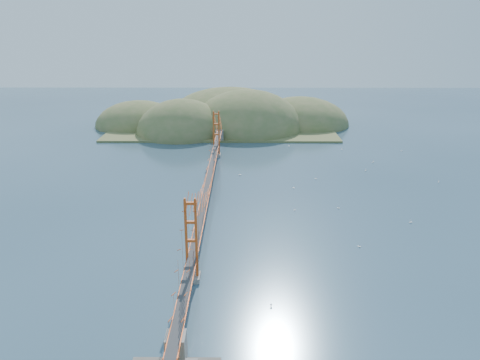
{
  "coord_description": "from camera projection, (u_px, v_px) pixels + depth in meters",
  "views": [
    {
      "loc": [
        6.66,
        -84.84,
        32.83
      ],
      "look_at": [
        6.13,
        0.0,
        3.9
      ],
      "focal_mm": 35.0,
      "sensor_mm": 36.0,
      "label": 1
    }
  ],
  "objects": [
    {
      "name": "sailboat_15",
      "position": [
        342.0,
        149.0,
        125.57
      ],
      "size": [
        0.46,
        0.52,
        0.58
      ],
      "color": "white",
      "rests_on": "ground"
    },
    {
      "name": "sailboat_17",
      "position": [
        401.0,
        151.0,
        124.08
      ],
      "size": [
        0.5,
        0.43,
        0.58
      ],
      "color": "white",
      "rests_on": "ground"
    },
    {
      "name": "sailboat_8",
      "position": [
        373.0,
        162.0,
        114.35
      ],
      "size": [
        0.69,
        0.69,
        0.72
      ],
      "color": "white",
      "rests_on": "ground"
    },
    {
      "name": "ground",
      "position": [
        209.0,
        199.0,
        90.94
      ],
      "size": [
        320.0,
        320.0,
        0.0
      ],
      "primitive_type": "plane",
      "color": "#2E495D",
      "rests_on": "ground"
    },
    {
      "name": "sailboat_16",
      "position": [
        294.0,
        187.0,
        96.78
      ],
      "size": [
        0.53,
        0.53,
        0.56
      ],
      "color": "white",
      "rests_on": "ground"
    },
    {
      "name": "far_headlands",
      "position": [
        230.0,
        125.0,
        155.77
      ],
      "size": [
        84.0,
        58.0,
        25.0
      ],
      "color": "olive",
      "rests_on": "ground"
    },
    {
      "name": "sailboat_6",
      "position": [
        359.0,
        246.0,
        71.6
      ],
      "size": [
        0.55,
        0.55,
        0.59
      ],
      "color": "white",
      "rests_on": "ground"
    },
    {
      "name": "sailboat_10",
      "position": [
        271.0,
        306.0,
        56.58
      ],
      "size": [
        0.41,
        0.49,
        0.57
      ],
      "color": "white",
      "rests_on": "ground"
    },
    {
      "name": "sailboat_4",
      "position": [
        366.0,
        170.0,
        107.94
      ],
      "size": [
        0.57,
        0.57,
        0.6
      ],
      "color": "white",
      "rests_on": "ground"
    },
    {
      "name": "sailboat_2",
      "position": [
        338.0,
        208.0,
        86.33
      ],
      "size": [
        0.54,
        0.54,
        0.57
      ],
      "color": "white",
      "rests_on": "ground"
    },
    {
      "name": "sailboat_9",
      "position": [
        439.0,
        182.0,
        100.25
      ],
      "size": [
        0.52,
        0.55,
        0.61
      ],
      "color": "white",
      "rests_on": "ground"
    },
    {
      "name": "sailboat_13",
      "position": [
        411.0,
        222.0,
        80.19
      ],
      "size": [
        0.63,
        0.63,
        0.7
      ],
      "color": "white",
      "rests_on": "ground"
    },
    {
      "name": "sailboat_14",
      "position": [
        295.0,
        210.0,
        85.36
      ],
      "size": [
        0.54,
        0.54,
        0.57
      ],
      "color": "white",
      "rests_on": "ground"
    },
    {
      "name": "bridge",
      "position": [
        208.0,
        164.0,
        88.85
      ],
      "size": [
        2.2,
        94.4,
        12.0
      ],
      "color": "gray",
      "rests_on": "ground"
    },
    {
      "name": "sailboat_12",
      "position": [
        289.0,
        146.0,
        128.97
      ],
      "size": [
        0.52,
        0.5,
        0.59
      ],
      "color": "white",
      "rests_on": "ground"
    },
    {
      "name": "sailboat_1",
      "position": [
        316.0,
        178.0,
        102.31
      ],
      "size": [
        0.56,
        0.56,
        0.59
      ],
      "color": "white",
      "rests_on": "ground"
    },
    {
      "name": "sailboat_3",
      "position": [
        240.0,
        175.0,
        104.82
      ],
      "size": [
        0.6,
        0.59,
        0.68
      ],
      "color": "white",
      "rests_on": "ground"
    }
  ]
}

